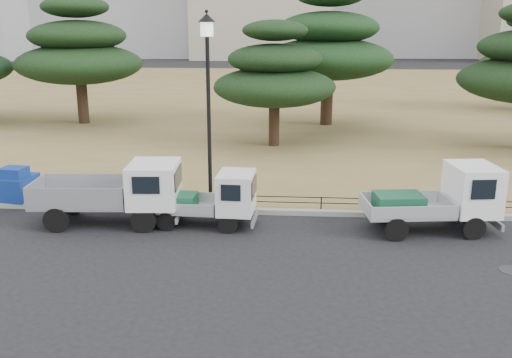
# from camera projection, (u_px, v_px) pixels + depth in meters

# --- Properties ---
(ground) EXTENTS (220.00, 220.00, 0.00)m
(ground) POSITION_uv_depth(u_px,v_px,m) (250.00, 244.00, 15.50)
(ground) COLOR black
(lawn) EXTENTS (120.00, 56.00, 0.15)m
(lawn) POSITION_uv_depth(u_px,v_px,m) (284.00, 98.00, 44.89)
(lawn) COLOR olive
(lawn) RESTS_ON ground
(curb) EXTENTS (120.00, 0.25, 0.16)m
(curb) POSITION_uv_depth(u_px,v_px,m) (257.00, 211.00, 17.98)
(curb) COLOR gray
(curb) RESTS_ON ground
(truck_large) EXTENTS (4.37, 1.98, 1.86)m
(truck_large) POSITION_uv_depth(u_px,v_px,m) (116.00, 190.00, 16.87)
(truck_large) COLOR black
(truck_large) RESTS_ON ground
(truck_kei_front) EXTENTS (3.14, 1.45, 1.64)m
(truck_kei_front) POSITION_uv_depth(u_px,v_px,m) (211.00, 199.00, 16.76)
(truck_kei_front) COLOR black
(truck_kei_front) RESTS_ON ground
(truck_kei_rear) EXTENTS (3.87, 2.03, 1.94)m
(truck_kei_rear) POSITION_uv_depth(u_px,v_px,m) (440.00, 199.00, 16.29)
(truck_kei_rear) COLOR black
(truck_kei_rear) RESTS_ON ground
(street_lamp) EXTENTS (0.53, 0.53, 5.94)m
(street_lamp) POSITION_uv_depth(u_px,v_px,m) (208.00, 79.00, 17.29)
(street_lamp) COLOR black
(street_lamp) RESTS_ON lawn
(pipe_fence) EXTENTS (38.00, 0.04, 0.40)m
(pipe_fence) POSITION_uv_depth(u_px,v_px,m) (258.00, 199.00, 18.03)
(pipe_fence) COLOR black
(pipe_fence) RESTS_ON lawn
(tarp_pile) EXTENTS (1.78, 1.39, 1.11)m
(tarp_pile) POSITION_uv_depth(u_px,v_px,m) (9.00, 186.00, 18.94)
(tarp_pile) COLOR navy
(tarp_pile) RESTS_ON lawn
(manhole) EXTENTS (0.60, 0.60, 0.01)m
(manhole) POSITION_uv_depth(u_px,v_px,m) (512.00, 270.00, 13.87)
(manhole) COLOR #2D2D30
(manhole) RESTS_ON ground
(pine_west_near) EXTENTS (7.10, 7.10, 7.10)m
(pine_west_near) POSITION_uv_depth(u_px,v_px,m) (79.00, 51.00, 32.19)
(pine_west_near) COLOR black
(pine_west_near) RESTS_ON lawn
(pine_center_left) EXTENTS (5.71, 5.71, 5.81)m
(pine_center_left) POSITION_uv_depth(u_px,v_px,m) (275.00, 74.00, 26.37)
(pine_center_left) COLOR black
(pine_center_left) RESTS_ON lawn
(pine_center_right) EXTENTS (7.26, 7.26, 7.71)m
(pine_center_right) POSITION_uv_depth(u_px,v_px,m) (329.00, 45.00, 31.62)
(pine_center_right) COLOR black
(pine_center_right) RESTS_ON lawn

